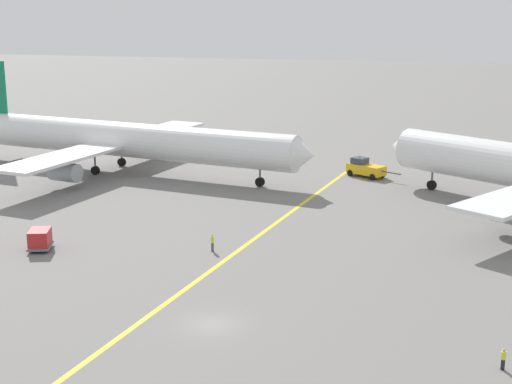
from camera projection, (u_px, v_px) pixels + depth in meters
The scene contains 7 objects.
ground_plane at pixel (212, 324), 59.43m from camera, with size 600.00×600.00×0.00m, color slate.
taxiway_stripe at pixel (202, 277), 69.83m from camera, with size 0.50×120.00×0.01m, color yellow.
airliner_at_gate_left at pixel (125, 140), 112.72m from camera, with size 59.43×46.01×15.97m.
pushback_tug at pixel (365, 168), 110.68m from camera, with size 8.30×5.51×3.00m.
gse_container_dolly_flat at pixel (40, 239), 77.34m from camera, with size 3.12×3.74×2.15m.
ground_crew_ramp_agent_by_cones at pixel (503, 359), 51.81m from camera, with size 0.36×0.36×1.58m.
ground_crew_marshaller_foreground at pixel (212, 243), 76.94m from camera, with size 0.36×0.36×1.76m.
Camera 1 is at (17.09, -52.59, 24.40)m, focal length 52.88 mm.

